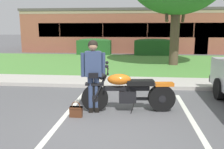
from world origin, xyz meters
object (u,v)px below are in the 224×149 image
at_px(handbag, 76,111).
at_px(hedge_left, 94,46).
at_px(brick_building, 146,30).
at_px(rider_person, 93,71).
at_px(motorcycle, 132,92).
at_px(hedge_center_left, 154,47).

height_order(handbag, hedge_left, hedge_left).
distance_m(hedge_left, brick_building, 7.08).
height_order(rider_person, brick_building, brick_building).
xyz_separation_m(motorcycle, hedge_left, (-3.08, 12.18, 0.17)).
distance_m(hedge_center_left, brick_building, 5.89).
relative_size(rider_person, brick_building, 0.08).
height_order(motorcycle, hedge_center_left, hedge_center_left).
bearing_deg(handbag, rider_person, 53.12).
bearing_deg(hedge_center_left, motorcycle, -96.09).
distance_m(rider_person, handbag, 1.01).
distance_m(handbag, hedge_left, 12.87).
height_order(hedge_center_left, brick_building, brick_building).
bearing_deg(hedge_center_left, handbag, -101.28).
xyz_separation_m(rider_person, hedge_left, (-2.17, 12.29, -0.34)).
height_order(motorcycle, brick_building, brick_building).
height_order(rider_person, hedge_center_left, rider_person).
height_order(hedge_left, hedge_center_left, same).
relative_size(hedge_left, brick_building, 0.12).
xyz_separation_m(rider_person, handbag, (-0.33, -0.43, -0.85)).
height_order(rider_person, hedge_left, rider_person).
distance_m(motorcycle, handbag, 1.39).
distance_m(handbag, hedge_center_left, 12.98).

